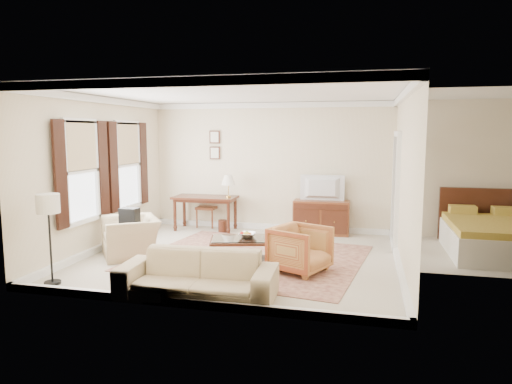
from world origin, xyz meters
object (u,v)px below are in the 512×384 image
at_px(writing_desk, 205,201).
at_px(coffee_table, 246,245).
at_px(tv, 322,180).
at_px(club_armchair, 131,230).
at_px(striped_armchair, 300,247).
at_px(sideboard, 321,217).
at_px(sofa, 197,268).

height_order(writing_desk, coffee_table, writing_desk).
bearing_deg(writing_desk, tv, 3.78).
bearing_deg(club_armchair, striped_armchair, 48.39).
xyz_separation_m(sideboard, striped_armchair, (-0.06, -2.87, 0.04)).
height_order(club_armchair, sofa, club_armchair).
height_order(sideboard, coffee_table, sideboard).
distance_m(writing_desk, coffee_table, 3.09).
distance_m(sideboard, striped_armchair, 2.87).
height_order(sideboard, sofa, sofa).
bearing_deg(tv, writing_desk, 3.78).
xyz_separation_m(sideboard, coffee_table, (-0.98, -2.79, 0.01)).
bearing_deg(coffee_table, tv, 70.43).
distance_m(writing_desk, tv, 2.69).
height_order(coffee_table, sofa, sofa).
bearing_deg(writing_desk, striped_armchair, -46.17).
xyz_separation_m(sideboard, sofa, (-1.26, -4.32, 0.04)).
height_order(writing_desk, striped_armchair, striped_armchair).
relative_size(striped_armchair, sofa, 0.39).
bearing_deg(tv, club_armchair, 38.87).
distance_m(coffee_table, sofa, 1.55).
distance_m(writing_desk, sideboard, 2.65).
distance_m(tv, coffee_table, 3.05).
bearing_deg(writing_desk, club_armchair, -103.30).
relative_size(writing_desk, tv, 1.55).
height_order(sideboard, club_armchair, club_armchair).
xyz_separation_m(tv, sofa, (-1.26, -4.30, -0.79)).
height_order(tv, sofa, tv).
distance_m(sideboard, club_armchair, 4.12).
relative_size(tv, striped_armchair, 1.11).
relative_size(writing_desk, sideboard, 1.18).
xyz_separation_m(writing_desk, sideboard, (2.63, 0.19, -0.30)).
xyz_separation_m(coffee_table, striped_armchair, (0.92, -0.08, 0.03)).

